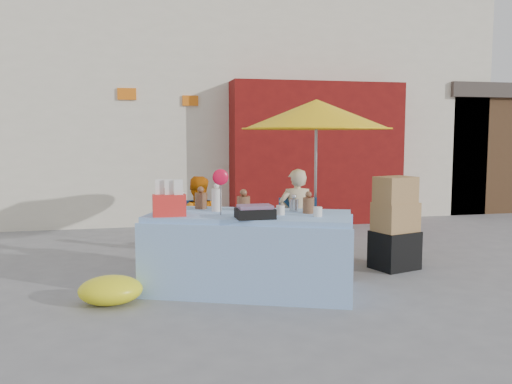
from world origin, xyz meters
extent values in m
plane|color=slate|center=(0.00, 0.00, 0.00)|extent=(80.00, 80.00, 0.00)
cube|color=silver|center=(0.00, 7.00, 2.25)|extent=(12.00, 5.00, 4.50)
cube|color=maroon|center=(2.20, 4.20, 1.30)|extent=(3.20, 0.60, 2.60)
cube|color=#4C331E|center=(6.50, 6.00, 1.20)|extent=(2.60, 3.00, 2.40)
cube|color=#3F3833|center=(6.50, 6.00, 2.55)|extent=(2.80, 3.20, 0.30)
cube|color=orange|center=(-1.20, 4.48, 2.35)|extent=(0.32, 0.04, 0.20)
cube|color=orange|center=(-0.10, 4.48, 2.25)|extent=(0.28, 0.04, 0.18)
cube|color=#9CC4FA|center=(0.05, 0.18, 0.41)|extent=(2.28, 1.65, 0.82)
cube|color=#9CC4FA|center=(-0.13, -0.27, 0.38)|extent=(1.99, 0.84, 0.77)
cube|color=#9CC4FA|center=(0.23, 0.62, 0.38)|extent=(1.99, 0.84, 0.77)
cylinder|color=white|center=(-0.65, 0.64, 0.92)|extent=(0.16, 0.16, 0.20)
cylinder|color=brown|center=(-0.40, 0.66, 0.91)|extent=(0.17, 0.17, 0.18)
cylinder|color=white|center=(-0.26, 0.42, 0.94)|extent=(0.14, 0.14, 0.24)
cylinder|color=brown|center=(0.03, 0.42, 0.90)|extent=(0.19, 0.19, 0.15)
cylinder|color=#B2B2B7|center=(0.55, 0.23, 0.89)|extent=(0.13, 0.13, 0.13)
cylinder|color=brown|center=(0.65, 0.05, 0.90)|extent=(0.16, 0.16, 0.16)
cylinder|color=white|center=(0.33, 0.00, 0.87)|extent=(0.11, 0.11, 0.10)
cylinder|color=white|center=(0.67, -0.20, 0.87)|extent=(0.11, 0.11, 0.10)
sphere|color=brown|center=(-0.82, 0.42, 0.90)|extent=(0.16, 0.16, 0.16)
ellipsoid|color=red|center=(-0.27, 0.13, 1.21)|extent=(0.17, 0.12, 0.16)
cube|color=red|center=(-0.78, 0.17, 0.93)|extent=(0.36, 0.27, 0.22)
cube|color=black|center=(0.03, -0.17, 0.87)|extent=(0.44, 0.39, 0.10)
cube|color=#205292|center=(-0.39, 0.99, 0.23)|extent=(0.55, 0.53, 0.45)
cube|color=#205292|center=(-0.35, 1.21, 0.65)|extent=(0.48, 0.12, 0.40)
cube|color=#205292|center=(0.86, 0.99, 0.23)|extent=(0.55, 0.53, 0.45)
cube|color=#205292|center=(0.90, 1.21, 0.65)|extent=(0.48, 0.12, 0.40)
imported|color=orange|center=(-0.39, 1.14, 0.57)|extent=(0.62, 0.52, 1.15)
imported|color=beige|center=(0.86, 1.14, 0.61)|extent=(0.49, 0.36, 1.22)
cylinder|color=gray|center=(1.16, 1.29, 1.00)|extent=(0.04, 0.04, 2.00)
cone|color=yellow|center=(1.16, 1.29, 1.90)|extent=(1.90, 1.90, 0.38)
cylinder|color=yellow|center=(1.16, 1.29, 1.72)|extent=(1.90, 1.90, 0.02)
cube|color=black|center=(1.98, 0.69, 0.23)|extent=(0.61, 0.55, 0.47)
cube|color=#B07F4F|center=(1.98, 0.69, 0.64)|extent=(0.57, 0.50, 0.35)
cube|color=#B07F4F|center=(1.96, 0.67, 0.98)|extent=(0.53, 0.45, 0.32)
ellipsoid|color=yellow|center=(-1.37, 0.01, 0.14)|extent=(0.69, 0.59, 0.28)
camera|label=1|loc=(-1.14, -5.30, 1.64)|focal=38.00mm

